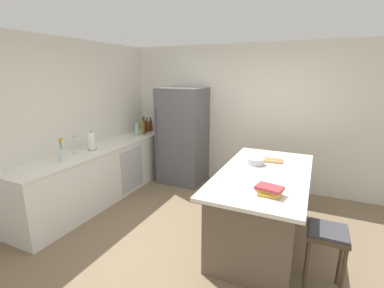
{
  "coord_description": "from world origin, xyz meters",
  "views": [
    {
      "loc": [
        1.08,
        -2.75,
        2.07
      ],
      "look_at": [
        -0.66,
        1.03,
        1.0
      ],
      "focal_mm": 25.53,
      "sensor_mm": 36.0,
      "label": 1
    }
  ],
  "objects_px": {
    "paper_towel_roll": "(92,141)",
    "wine_bottle": "(144,126)",
    "vinegar_bottle": "(144,128)",
    "sink_faucet": "(74,144)",
    "bar_stool": "(327,241)",
    "cookbook_stack": "(269,190)",
    "kitchen_island": "(262,206)",
    "mixing_bowl": "(256,161)",
    "flower_vase": "(62,154)",
    "whiskey_bottle": "(147,126)",
    "cutting_board": "(272,160)",
    "refrigerator": "(183,136)",
    "gin_bottle": "(137,129)",
    "syrup_bottle": "(151,125)",
    "olive_oil_bottle": "(142,128)"
  },
  "relations": [
    {
      "from": "kitchen_island",
      "to": "bar_stool",
      "type": "height_order",
      "value": "kitchen_island"
    },
    {
      "from": "sink_faucet",
      "to": "cookbook_stack",
      "type": "xyz_separation_m",
      "value": [
        2.87,
        -0.24,
        -0.11
      ]
    },
    {
      "from": "bar_stool",
      "to": "sink_faucet",
      "type": "bearing_deg",
      "value": 176.19
    },
    {
      "from": "syrup_bottle",
      "to": "paper_towel_roll",
      "type": "bearing_deg",
      "value": -91.17
    },
    {
      "from": "vinegar_bottle",
      "to": "sink_faucet",
      "type": "bearing_deg",
      "value": -93.64
    },
    {
      "from": "kitchen_island",
      "to": "bar_stool",
      "type": "bearing_deg",
      "value": -40.6
    },
    {
      "from": "kitchen_island",
      "to": "wine_bottle",
      "type": "xyz_separation_m",
      "value": [
        -2.67,
        1.35,
        0.58
      ]
    },
    {
      "from": "refrigerator",
      "to": "sink_faucet",
      "type": "distance_m",
      "value": 2.0
    },
    {
      "from": "wine_bottle",
      "to": "gin_bottle",
      "type": "distance_m",
      "value": 0.29
    },
    {
      "from": "kitchen_island",
      "to": "olive_oil_bottle",
      "type": "relative_size",
      "value": 6.14
    },
    {
      "from": "flower_vase",
      "to": "whiskey_bottle",
      "type": "height_order",
      "value": "flower_vase"
    },
    {
      "from": "whiskey_bottle",
      "to": "wine_bottle",
      "type": "xyz_separation_m",
      "value": [
        -0.0,
        -0.1,
        0.02
      ]
    },
    {
      "from": "sink_faucet",
      "to": "gin_bottle",
      "type": "xyz_separation_m",
      "value": [
        0.07,
        1.45,
        -0.04
      ]
    },
    {
      "from": "sink_faucet",
      "to": "flower_vase",
      "type": "height_order",
      "value": "flower_vase"
    },
    {
      "from": "paper_towel_roll",
      "to": "mixing_bowl",
      "type": "bearing_deg",
      "value": 7.72
    },
    {
      "from": "paper_towel_roll",
      "to": "vinegar_bottle",
      "type": "bearing_deg",
      "value": 87.34
    },
    {
      "from": "vinegar_bottle",
      "to": "cookbook_stack",
      "type": "bearing_deg",
      "value": -34.18
    },
    {
      "from": "sink_faucet",
      "to": "olive_oil_bottle",
      "type": "height_order",
      "value": "olive_oil_bottle"
    },
    {
      "from": "wine_bottle",
      "to": "olive_oil_bottle",
      "type": "distance_m",
      "value": 0.22
    },
    {
      "from": "paper_towel_roll",
      "to": "cutting_board",
      "type": "distance_m",
      "value": 2.75
    },
    {
      "from": "whiskey_bottle",
      "to": "olive_oil_bottle",
      "type": "height_order",
      "value": "olive_oil_bottle"
    },
    {
      "from": "kitchen_island",
      "to": "vinegar_bottle",
      "type": "relative_size",
      "value": 6.79
    },
    {
      "from": "mixing_bowl",
      "to": "cutting_board",
      "type": "xyz_separation_m",
      "value": [
        0.17,
        0.24,
        -0.03
      ]
    },
    {
      "from": "bar_stool",
      "to": "sink_faucet",
      "type": "height_order",
      "value": "sink_faucet"
    },
    {
      "from": "gin_bottle",
      "to": "olive_oil_bottle",
      "type": "bearing_deg",
      "value": 55.07
    },
    {
      "from": "kitchen_island",
      "to": "cutting_board",
      "type": "bearing_deg",
      "value": 88.59
    },
    {
      "from": "mixing_bowl",
      "to": "olive_oil_bottle",
      "type": "bearing_deg",
      "value": 159.51
    },
    {
      "from": "flower_vase",
      "to": "mixing_bowl",
      "type": "relative_size",
      "value": 1.45
    },
    {
      "from": "wine_bottle",
      "to": "cookbook_stack",
      "type": "height_order",
      "value": "wine_bottle"
    },
    {
      "from": "refrigerator",
      "to": "vinegar_bottle",
      "type": "xyz_separation_m",
      "value": [
        -0.81,
        -0.13,
        0.12
      ]
    },
    {
      "from": "sink_faucet",
      "to": "cutting_board",
      "type": "height_order",
      "value": "sink_faucet"
    },
    {
      "from": "kitchen_island",
      "to": "sink_faucet",
      "type": "distance_m",
      "value": 2.8
    },
    {
      "from": "syrup_bottle",
      "to": "vinegar_bottle",
      "type": "distance_m",
      "value": 0.29
    },
    {
      "from": "kitchen_island",
      "to": "flower_vase",
      "type": "xyz_separation_m",
      "value": [
        -2.62,
        -0.69,
        0.54
      ]
    },
    {
      "from": "cutting_board",
      "to": "syrup_bottle",
      "type": "bearing_deg",
      "value": 158.23
    },
    {
      "from": "bar_stool",
      "to": "vinegar_bottle",
      "type": "bearing_deg",
      "value": 150.63
    },
    {
      "from": "vinegar_bottle",
      "to": "cookbook_stack",
      "type": "distance_m",
      "value": 3.35
    },
    {
      "from": "olive_oil_bottle",
      "to": "paper_towel_roll",
      "type": "bearing_deg",
      "value": -94.34
    },
    {
      "from": "olive_oil_bottle",
      "to": "gin_bottle",
      "type": "relative_size",
      "value": 1.12
    },
    {
      "from": "vinegar_bottle",
      "to": "gin_bottle",
      "type": "xyz_separation_m",
      "value": [
        -0.03,
        -0.19,
        -0.01
      ]
    },
    {
      "from": "kitchen_island",
      "to": "whiskey_bottle",
      "type": "height_order",
      "value": "whiskey_bottle"
    },
    {
      "from": "sink_faucet",
      "to": "cookbook_stack",
      "type": "height_order",
      "value": "sink_faucet"
    },
    {
      "from": "kitchen_island",
      "to": "mixing_bowl",
      "type": "bearing_deg",
      "value": 121.93
    },
    {
      "from": "whiskey_bottle",
      "to": "cookbook_stack",
      "type": "bearing_deg",
      "value": -36.37
    },
    {
      "from": "paper_towel_roll",
      "to": "wine_bottle",
      "type": "xyz_separation_m",
      "value": [
        0.0,
        1.44,
        -0.0
      ]
    },
    {
      "from": "whiskey_bottle",
      "to": "vinegar_bottle",
      "type": "bearing_deg",
      "value": -73.83
    },
    {
      "from": "flower_vase",
      "to": "wine_bottle",
      "type": "height_order",
      "value": "wine_bottle"
    },
    {
      "from": "refrigerator",
      "to": "bar_stool",
      "type": "bearing_deg",
      "value": -38.43
    },
    {
      "from": "bar_stool",
      "to": "cookbook_stack",
      "type": "height_order",
      "value": "cookbook_stack"
    },
    {
      "from": "flower_vase",
      "to": "syrup_bottle",
      "type": "xyz_separation_m",
      "value": [
        -0.02,
        2.24,
        0.02
      ]
    }
  ]
}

